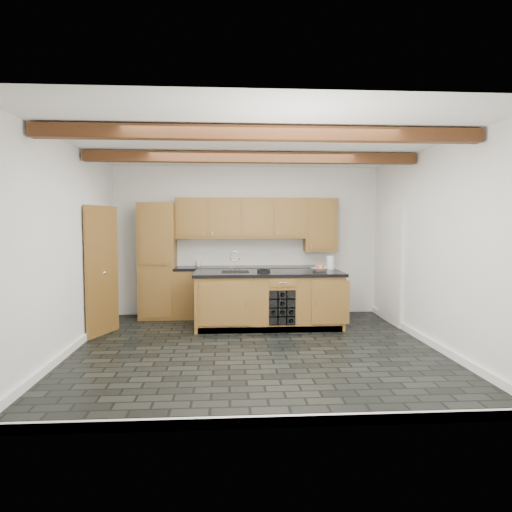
# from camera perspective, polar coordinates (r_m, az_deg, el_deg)

# --- Properties ---
(ground) EXTENTS (5.00, 5.00, 0.00)m
(ground) POSITION_cam_1_polar(r_m,az_deg,el_deg) (6.46, -0.08, -11.43)
(ground) COLOR black
(ground) RESTS_ON ground
(room_shell) EXTENTS (5.01, 5.00, 5.00)m
(room_shell) POSITION_cam_1_polar(r_m,az_deg,el_deg) (6.75, -1.09, 2.37)
(room_shell) COLOR white
(room_shell) RESTS_ON ground
(back_cabinetry) EXTENTS (3.65, 0.62, 2.20)m
(back_cabinetry) POSITION_cam_1_polar(r_m,az_deg,el_deg) (8.48, -3.58, -1.00)
(back_cabinetry) COLOR olive
(back_cabinetry) RESTS_ON ground
(island) EXTENTS (2.48, 0.96, 0.93)m
(island) POSITION_cam_1_polar(r_m,az_deg,el_deg) (7.63, 1.61, -5.45)
(island) COLOR olive
(island) RESTS_ON ground
(faucet) EXTENTS (0.45, 0.40, 0.34)m
(faucet) POSITION_cam_1_polar(r_m,az_deg,el_deg) (7.58, -2.61, -1.70)
(faucet) COLOR black
(faucet) RESTS_ON island
(kitchen_scale) EXTENTS (0.21, 0.14, 0.06)m
(kitchen_scale) POSITION_cam_1_polar(r_m,az_deg,el_deg) (7.51, 0.97, -1.80)
(kitchen_scale) COLOR black
(kitchen_scale) RESTS_ON island
(fruit_bowl) EXTENTS (0.34, 0.34, 0.06)m
(fruit_bowl) POSITION_cam_1_polar(r_m,az_deg,el_deg) (7.67, 7.94, -1.69)
(fruit_bowl) COLOR beige
(fruit_bowl) RESTS_ON island
(fruit_cluster) EXTENTS (0.16, 0.17, 0.07)m
(fruit_cluster) POSITION_cam_1_polar(r_m,az_deg,el_deg) (7.66, 7.94, -1.44)
(fruit_cluster) COLOR red
(fruit_cluster) RESTS_ON fruit_bowl
(paper_towel) EXTENTS (0.12, 0.12, 0.23)m
(paper_towel) POSITION_cam_1_polar(r_m,az_deg,el_deg) (8.07, 9.29, -0.83)
(paper_towel) COLOR white
(paper_towel) RESTS_ON island
(mug) EXTENTS (0.14, 0.14, 0.10)m
(mug) POSITION_cam_1_polar(r_m,az_deg,el_deg) (8.60, -7.19, -0.94)
(mug) COLOR white
(mug) RESTS_ON back_cabinetry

